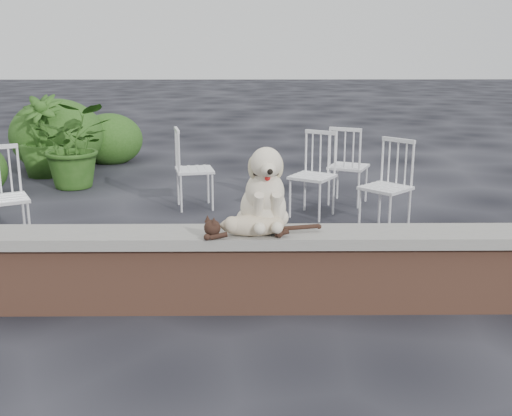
{
  "coord_description": "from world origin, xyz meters",
  "views": [
    {
      "loc": [
        -0.05,
        -4.22,
        1.87
      ],
      "look_at": [
        -0.0,
        0.2,
        0.7
      ],
      "focal_mm": 43.58,
      "sensor_mm": 36.0,
      "label": 1
    }
  ],
  "objects_px": {
    "dog": "(263,187)",
    "chair_b": "(312,175)",
    "cat": "(252,224)",
    "potted_plant_b": "(42,136)",
    "potted_plant_a": "(75,145)",
    "chair_e": "(195,168)",
    "chair_c": "(348,165)",
    "chair_d": "(386,186)",
    "chair_a": "(4,197)"
  },
  "relations": [
    {
      "from": "chair_a",
      "to": "chair_e",
      "type": "distance_m",
      "value": 2.17
    },
    {
      "from": "chair_b",
      "to": "chair_c",
      "type": "relative_size",
      "value": 1.0
    },
    {
      "from": "chair_c",
      "to": "chair_a",
      "type": "bearing_deg",
      "value": 48.41
    },
    {
      "from": "chair_d",
      "to": "chair_e",
      "type": "relative_size",
      "value": 1.0
    },
    {
      "from": "dog",
      "to": "chair_c",
      "type": "bearing_deg",
      "value": 62.9
    },
    {
      "from": "chair_b",
      "to": "potted_plant_b",
      "type": "relative_size",
      "value": 0.8
    },
    {
      "from": "potted_plant_a",
      "to": "chair_a",
      "type": "bearing_deg",
      "value": -90.07
    },
    {
      "from": "chair_b",
      "to": "potted_plant_b",
      "type": "distance_m",
      "value": 4.29
    },
    {
      "from": "chair_a",
      "to": "chair_e",
      "type": "xyz_separation_m",
      "value": [
        1.68,
        1.38,
        0.0
      ]
    },
    {
      "from": "cat",
      "to": "chair_b",
      "type": "xyz_separation_m",
      "value": [
        0.68,
        2.58,
        -0.19
      ]
    },
    {
      "from": "chair_d",
      "to": "chair_c",
      "type": "xyz_separation_m",
      "value": [
        -0.2,
        1.13,
        0.0
      ]
    },
    {
      "from": "chair_e",
      "to": "potted_plant_b",
      "type": "relative_size",
      "value": 0.8
    },
    {
      "from": "chair_b",
      "to": "chair_c",
      "type": "distance_m",
      "value": 0.75
    },
    {
      "from": "chair_d",
      "to": "chair_c",
      "type": "relative_size",
      "value": 1.0
    },
    {
      "from": "dog",
      "to": "chair_d",
      "type": "height_order",
      "value": "dog"
    },
    {
      "from": "dog",
      "to": "chair_a",
      "type": "height_order",
      "value": "dog"
    },
    {
      "from": "chair_e",
      "to": "chair_d",
      "type": "bearing_deg",
      "value": -126.62
    },
    {
      "from": "chair_d",
      "to": "potted_plant_b",
      "type": "xyz_separation_m",
      "value": [
        -4.37,
        2.76,
        0.12
      ]
    },
    {
      "from": "dog",
      "to": "chair_b",
      "type": "distance_m",
      "value": 2.54
    },
    {
      "from": "chair_b",
      "to": "chair_e",
      "type": "bearing_deg",
      "value": -164.24
    },
    {
      "from": "potted_plant_a",
      "to": "dog",
      "type": "bearing_deg",
      "value": -58.38
    },
    {
      "from": "cat",
      "to": "potted_plant_b",
      "type": "distance_m",
      "value": 5.64
    },
    {
      "from": "chair_b",
      "to": "potted_plant_a",
      "type": "height_order",
      "value": "potted_plant_a"
    },
    {
      "from": "cat",
      "to": "chair_e",
      "type": "xyz_separation_m",
      "value": [
        -0.66,
        2.97,
        -0.19
      ]
    },
    {
      "from": "potted_plant_b",
      "to": "dog",
      "type": "bearing_deg",
      "value": -56.36
    },
    {
      "from": "cat",
      "to": "chair_b",
      "type": "height_order",
      "value": "chair_b"
    },
    {
      "from": "chair_c",
      "to": "potted_plant_b",
      "type": "distance_m",
      "value": 4.47
    },
    {
      "from": "chair_c",
      "to": "potted_plant_a",
      "type": "relative_size",
      "value": 0.81
    },
    {
      "from": "dog",
      "to": "chair_c",
      "type": "distance_m",
      "value": 3.22
    },
    {
      "from": "dog",
      "to": "chair_a",
      "type": "relative_size",
      "value": 0.67
    },
    {
      "from": "cat",
      "to": "chair_d",
      "type": "bearing_deg",
      "value": 48.63
    },
    {
      "from": "chair_b",
      "to": "chair_d",
      "type": "distance_m",
      "value": 0.89
    },
    {
      "from": "chair_c",
      "to": "chair_e",
      "type": "relative_size",
      "value": 1.0
    },
    {
      "from": "chair_a",
      "to": "potted_plant_b",
      "type": "relative_size",
      "value": 0.8
    },
    {
      "from": "cat",
      "to": "potted_plant_a",
      "type": "height_order",
      "value": "potted_plant_a"
    },
    {
      "from": "chair_d",
      "to": "chair_c",
      "type": "distance_m",
      "value": 1.15
    },
    {
      "from": "chair_d",
      "to": "chair_b",
      "type": "bearing_deg",
      "value": -173.49
    },
    {
      "from": "potted_plant_b",
      "to": "potted_plant_a",
      "type": "bearing_deg",
      "value": -46.75
    },
    {
      "from": "chair_a",
      "to": "potted_plant_b",
      "type": "distance_m",
      "value": 3.26
    },
    {
      "from": "dog",
      "to": "chair_a",
      "type": "bearing_deg",
      "value": 141.99
    },
    {
      "from": "chair_e",
      "to": "chair_b",
      "type": "bearing_deg",
      "value": -117.61
    },
    {
      "from": "chair_e",
      "to": "potted_plant_b",
      "type": "distance_m",
      "value": 2.97
    },
    {
      "from": "chair_e",
      "to": "chair_a",
      "type": "bearing_deg",
      "value": 117.85
    },
    {
      "from": "potted_plant_b",
      "to": "chair_b",
      "type": "bearing_deg",
      "value": -30.86
    },
    {
      "from": "dog",
      "to": "chair_b",
      "type": "xyz_separation_m",
      "value": [
        0.6,
        2.43,
        -0.42
      ]
    },
    {
      "from": "chair_c",
      "to": "chair_d",
      "type": "bearing_deg",
      "value": 124.51
    },
    {
      "from": "cat",
      "to": "potted_plant_b",
      "type": "bearing_deg",
      "value": 114.86
    },
    {
      "from": "dog",
      "to": "chair_b",
      "type": "bearing_deg",
      "value": 68.96
    },
    {
      "from": "chair_a",
      "to": "chair_e",
      "type": "height_order",
      "value": "same"
    },
    {
      "from": "cat",
      "to": "chair_c",
      "type": "bearing_deg",
      "value": 62.49
    }
  ]
}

